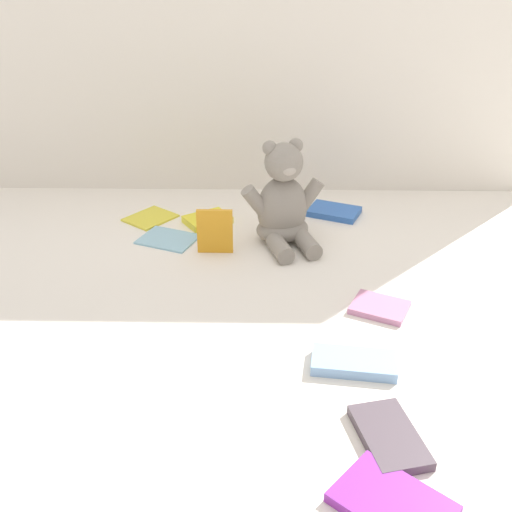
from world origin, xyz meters
TOP-DOWN VIEW (x-y plane):
  - ground_plane at (0.00, 0.00)m, footprint 3.20×3.20m
  - backdrop_drape at (0.00, 0.49)m, footprint 1.55×0.03m
  - teddy_bear at (0.08, 0.17)m, footprint 0.19×0.20m
  - book_case_0 at (0.26, -0.13)m, footprint 0.13×0.12m
  - book_case_1 at (0.19, -0.30)m, footprint 0.15×0.09m
  - book_case_2 at (-0.24, 0.28)m, footprint 0.14×0.14m
  - book_case_3 at (0.20, -0.58)m, footprint 0.17×0.16m
  - book_case_4 at (0.22, -0.46)m, footprint 0.11×0.15m
  - book_case_5 at (0.21, 0.31)m, footprint 0.14×0.12m
  - book_case_6 at (-0.10, 0.26)m, footprint 0.13×0.12m
  - book_case_7 at (-0.07, 0.11)m, footprint 0.08×0.01m
  - book_case_8 at (-0.18, 0.16)m, footprint 0.15×0.14m

SIDE VIEW (x-z plane):
  - ground_plane at x=0.00m, z-range 0.00..0.00m
  - book_case_8 at x=-0.18m, z-range 0.00..0.01m
  - book_case_2 at x=-0.24m, z-range 0.00..0.01m
  - book_case_0 at x=0.26m, z-range 0.00..0.01m
  - book_case_3 at x=0.20m, z-range 0.00..0.01m
  - book_case_5 at x=0.21m, z-range 0.00..0.01m
  - book_case_4 at x=0.22m, z-range 0.00..0.02m
  - book_case_6 at x=-0.10m, z-range 0.00..0.02m
  - book_case_1 at x=0.19m, z-range 0.00..0.02m
  - book_case_7 at x=-0.07m, z-range 0.00..0.10m
  - teddy_bear at x=0.08m, z-range -0.03..0.20m
  - backdrop_drape at x=0.00m, z-range 0.00..0.78m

